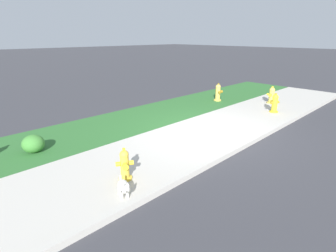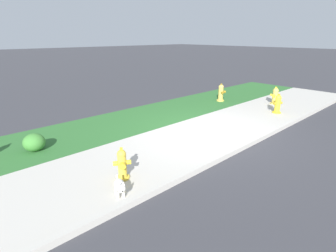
{
  "view_description": "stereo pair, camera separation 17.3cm",
  "coord_description": "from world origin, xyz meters",
  "px_view_note": "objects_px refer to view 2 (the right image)",
  "views": [
    {
      "loc": [
        -5.99,
        -4.41,
        2.73
      ],
      "look_at": [
        -1.28,
        0.4,
        0.4
      ],
      "focal_mm": 28.0,
      "sensor_mm": 36.0,
      "label": 1
    },
    {
      "loc": [
        -5.86,
        -4.53,
        2.73
      ],
      "look_at": [
        -1.28,
        0.4,
        0.4
      ],
      "focal_mm": 28.0,
      "sensor_mm": 36.0,
      "label": 2
    }
  ],
  "objects_px": {
    "fire_hydrant_across_street": "(275,96)",
    "small_white_dog": "(120,186)",
    "fire_hydrant_far_end": "(278,104)",
    "fire_hydrant_by_grass_verge": "(221,93)",
    "fire_hydrant_at_driveway": "(122,164)",
    "shrub_bush_mid_verge": "(34,142)"
  },
  "relations": [
    {
      "from": "fire_hydrant_far_end",
      "to": "small_white_dog",
      "type": "height_order",
      "value": "fire_hydrant_far_end"
    },
    {
      "from": "fire_hydrant_by_grass_verge",
      "to": "fire_hydrant_far_end",
      "type": "relative_size",
      "value": 1.06
    },
    {
      "from": "fire_hydrant_across_street",
      "to": "fire_hydrant_at_driveway",
      "type": "bearing_deg",
      "value": 92.7
    },
    {
      "from": "small_white_dog",
      "to": "shrub_bush_mid_verge",
      "type": "bearing_deg",
      "value": -150.53
    },
    {
      "from": "fire_hydrant_across_street",
      "to": "small_white_dog",
      "type": "distance_m",
      "value": 8.57
    },
    {
      "from": "fire_hydrant_far_end",
      "to": "fire_hydrant_at_driveway",
      "type": "height_order",
      "value": "fire_hydrant_far_end"
    },
    {
      "from": "fire_hydrant_by_grass_verge",
      "to": "fire_hydrant_across_street",
      "type": "bearing_deg",
      "value": 63.44
    },
    {
      "from": "fire_hydrant_across_street",
      "to": "small_white_dog",
      "type": "bearing_deg",
      "value": 95.73
    },
    {
      "from": "fire_hydrant_across_street",
      "to": "fire_hydrant_far_end",
      "type": "xyz_separation_m",
      "value": [
        -1.26,
        -0.71,
        0.0
      ]
    },
    {
      "from": "fire_hydrant_by_grass_verge",
      "to": "fire_hydrant_at_driveway",
      "type": "distance_m",
      "value": 7.37
    },
    {
      "from": "fire_hydrant_across_street",
      "to": "small_white_dog",
      "type": "xyz_separation_m",
      "value": [
        -8.47,
        -1.31,
        -0.12
      ]
    },
    {
      "from": "fire_hydrant_far_end",
      "to": "fire_hydrant_across_street",
      "type": "bearing_deg",
      "value": 49.06
    },
    {
      "from": "fire_hydrant_far_end",
      "to": "fire_hydrant_at_driveway",
      "type": "bearing_deg",
      "value": -159.42
    },
    {
      "from": "small_white_dog",
      "to": "shrub_bush_mid_verge",
      "type": "distance_m",
      "value": 3.18
    },
    {
      "from": "fire_hydrant_far_end",
      "to": "shrub_bush_mid_verge",
      "type": "bearing_deg",
      "value": -178.69
    },
    {
      "from": "fire_hydrant_far_end",
      "to": "shrub_bush_mid_verge",
      "type": "distance_m",
      "value": 8.08
    },
    {
      "from": "fire_hydrant_far_end",
      "to": "shrub_bush_mid_verge",
      "type": "relative_size",
      "value": 1.4
    },
    {
      "from": "fire_hydrant_by_grass_verge",
      "to": "shrub_bush_mid_verge",
      "type": "height_order",
      "value": "fire_hydrant_by_grass_verge"
    },
    {
      "from": "fire_hydrant_by_grass_verge",
      "to": "fire_hydrant_at_driveway",
      "type": "height_order",
      "value": "fire_hydrant_by_grass_verge"
    },
    {
      "from": "fire_hydrant_across_street",
      "to": "fire_hydrant_far_end",
      "type": "relative_size",
      "value": 0.99
    },
    {
      "from": "fire_hydrant_across_street",
      "to": "fire_hydrant_at_driveway",
      "type": "relative_size",
      "value": 1.06
    },
    {
      "from": "shrub_bush_mid_verge",
      "to": "fire_hydrant_at_driveway",
      "type": "bearing_deg",
      "value": -72.47
    }
  ]
}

